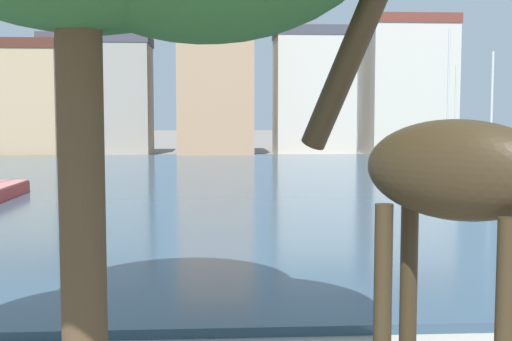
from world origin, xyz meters
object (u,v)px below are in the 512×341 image
Objects in this scene: sailboat_navy at (446,162)px; sailboat_grey at (488,174)px; sailboat_green at (454,156)px; giraffe_statue at (440,180)px.

sailboat_navy is 9.37m from sailboat_grey.
sailboat_grey is 0.74× the size of sailboat_green.
sailboat_grey reaches higher than giraffe_statue.
sailboat_navy is (12.21, 34.53, -2.28)m from giraffe_statue.
sailboat_navy reaches higher than sailboat_green.
sailboat_green is (3.89, 15.40, -0.06)m from sailboat_grey.
sailboat_grey is (-1.22, -9.29, 0.05)m from sailboat_navy.
giraffe_statue is 36.70m from sailboat_navy.
sailboat_grey is at bearing -104.18° from sailboat_green.
sailboat_grey is at bearing -97.46° from sailboat_navy.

